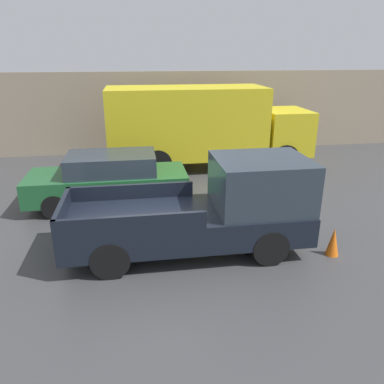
{
  "coord_description": "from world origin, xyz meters",
  "views": [
    {
      "loc": [
        -0.33,
        -8.32,
        4.44
      ],
      "look_at": [
        1.03,
        0.49,
        1.1
      ],
      "focal_mm": 35.0,
      "sensor_mm": 36.0,
      "label": 1
    }
  ],
  "objects_px": {
    "car": "(109,179)",
    "newspaper_box": "(196,141)",
    "traffic_cone": "(333,242)",
    "delivery_truck": "(202,125)",
    "pickup_truck": "(211,209)"
  },
  "relations": [
    {
      "from": "traffic_cone",
      "to": "delivery_truck",
      "type": "bearing_deg",
      "value": 103.02
    },
    {
      "from": "pickup_truck",
      "to": "newspaper_box",
      "type": "distance_m",
      "value": 9.41
    },
    {
      "from": "pickup_truck",
      "to": "traffic_cone",
      "type": "xyz_separation_m",
      "value": [
        2.74,
        -0.72,
        -0.68
      ]
    },
    {
      "from": "newspaper_box",
      "to": "traffic_cone",
      "type": "height_order",
      "value": "newspaper_box"
    },
    {
      "from": "newspaper_box",
      "to": "pickup_truck",
      "type": "bearing_deg",
      "value": -97.35
    },
    {
      "from": "pickup_truck",
      "to": "newspaper_box",
      "type": "relative_size",
      "value": 5.82
    },
    {
      "from": "delivery_truck",
      "to": "traffic_cone",
      "type": "height_order",
      "value": "delivery_truck"
    },
    {
      "from": "newspaper_box",
      "to": "traffic_cone",
      "type": "relative_size",
      "value": 1.41
    },
    {
      "from": "car",
      "to": "delivery_truck",
      "type": "xyz_separation_m",
      "value": [
        3.51,
        3.56,
        0.92
      ]
    },
    {
      "from": "newspaper_box",
      "to": "car",
      "type": "bearing_deg",
      "value": -121.18
    },
    {
      "from": "car",
      "to": "delivery_truck",
      "type": "bearing_deg",
      "value": 45.44
    },
    {
      "from": "newspaper_box",
      "to": "traffic_cone",
      "type": "bearing_deg",
      "value": -81.29
    },
    {
      "from": "car",
      "to": "newspaper_box",
      "type": "distance_m",
      "value": 7.16
    },
    {
      "from": "delivery_truck",
      "to": "newspaper_box",
      "type": "relative_size",
      "value": 8.37
    },
    {
      "from": "car",
      "to": "pickup_truck",
      "type": "bearing_deg",
      "value": -51.99
    }
  ]
}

